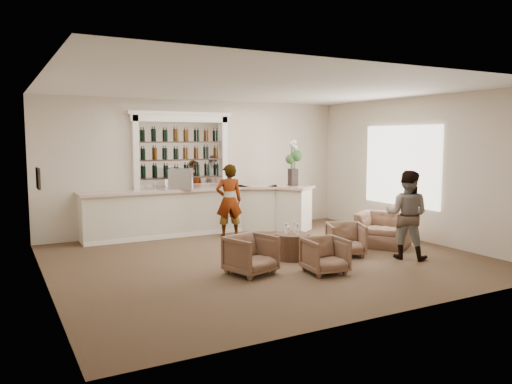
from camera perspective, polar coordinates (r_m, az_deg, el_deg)
ground at (r=9.88m, az=1.25°, el=-7.62°), size 8.00×8.00×0.00m
room_shell at (r=10.29m, az=0.12°, el=6.08°), size 8.04×7.02×3.32m
bar_counter at (r=12.36m, az=-6.25°, el=-2.15°), size 5.72×1.80×1.14m
back_bar_alcove at (r=12.50m, az=-8.48°, el=4.63°), size 2.64×0.25×3.00m
cocktail_table at (r=9.85m, az=4.14°, el=-6.19°), size 0.68×0.68×0.50m
sommelier at (r=11.89m, az=-3.11°, el=-1.00°), size 0.72×0.55×1.75m
guest at (r=10.19m, az=16.85°, el=-2.49°), size 1.03×1.07×1.74m
armchair_left at (r=8.72m, az=-0.59°, el=-7.18°), size 0.92×0.94×0.69m
armchair_center at (r=8.87m, az=7.90°, el=-7.19°), size 0.73×0.75×0.63m
armchair_right at (r=10.25m, az=10.22°, el=-5.33°), size 0.94×0.95×0.66m
armchair_far at (r=11.29m, az=14.44°, el=-4.19°), size 1.43×1.47×0.73m
espresso_machine at (r=12.02m, az=-8.59°, el=1.47°), size 0.70×0.65×0.49m
flower_vase at (r=12.79m, az=4.26°, el=3.64°), size 0.31×0.31×1.16m
wine_glass_bar_left at (r=11.95m, az=-11.46°, el=0.72°), size 0.07×0.07×0.21m
wine_glass_bar_right at (r=12.72m, az=-2.35°, el=1.17°), size 0.07×0.07×0.21m
wine_glass_tbl_a at (r=9.74m, az=3.47°, el=-4.19°), size 0.07×0.07×0.21m
wine_glass_tbl_b at (r=9.90m, az=4.40°, el=-4.03°), size 0.07×0.07×0.21m
wine_glass_tbl_c at (r=9.69m, az=4.77°, el=-4.25°), size 0.07×0.07×0.21m
napkin_holder at (r=9.89m, az=3.62°, el=-4.30°), size 0.08×0.08×0.12m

